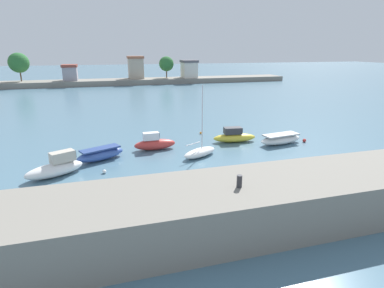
# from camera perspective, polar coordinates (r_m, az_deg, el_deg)

# --- Properties ---
(ground_plane) EXTENTS (400.00, 400.00, 0.00)m
(ground_plane) POSITION_cam_1_polar(r_m,az_deg,el_deg) (24.28, 0.80, -7.40)
(ground_plane) COLOR slate
(seawall_embankment) EXTENTS (66.48, 5.59, 2.80)m
(seawall_embankment) POSITION_cam_1_polar(r_m,az_deg,el_deg) (18.20, 6.83, -11.48)
(seawall_embankment) COLOR gray
(seawall_embankment) RESTS_ON ground
(mooring_bollard) EXTENTS (0.30, 0.30, 0.70)m
(mooring_bollard) POSITION_cam_1_polar(r_m,az_deg,el_deg) (17.24, 8.71, -6.79)
(mooring_bollard) COLOR #2D2D33
(mooring_bollard) RESTS_ON seawall_embankment
(moored_boat_0) EXTENTS (4.93, 3.60, 1.96)m
(moored_boat_0) POSITION_cam_1_polar(r_m,az_deg,el_deg) (27.94, -23.74, -4.00)
(moored_boat_0) COLOR white
(moored_boat_0) RESTS_ON ground
(moored_boat_1) EXTENTS (4.76, 3.25, 1.19)m
(moored_boat_1) POSITION_cam_1_polar(r_m,az_deg,el_deg) (30.42, -16.46, -1.82)
(moored_boat_1) COLOR #3856A8
(moored_boat_1) RESTS_ON ground
(moored_boat_2) EXTENTS (4.34, 1.49, 1.86)m
(moored_boat_2) POSITION_cam_1_polar(r_m,az_deg,el_deg) (32.42, -6.92, 0.13)
(moored_boat_2) COLOR #C63833
(moored_boat_2) RESTS_ON ground
(moored_boat_3) EXTENTS (4.16, 3.10, 6.90)m
(moored_boat_3) POSITION_cam_1_polar(r_m,az_deg,el_deg) (30.15, 1.45, -1.49)
(moored_boat_3) COLOR white
(moored_boat_3) RESTS_ON ground
(moored_boat_4) EXTENTS (4.99, 1.99, 1.70)m
(moored_boat_4) POSITION_cam_1_polar(r_m,az_deg,el_deg) (35.18, 7.77, 1.39)
(moored_boat_4) COLOR yellow
(moored_boat_4) RESTS_ON ground
(moored_boat_5) EXTENTS (5.33, 2.51, 1.12)m
(moored_boat_5) POSITION_cam_1_polar(r_m,az_deg,el_deg) (35.52, 16.00, 0.85)
(moored_boat_5) COLOR white
(moored_boat_5) RESTS_ON ground
(mooring_buoy_2) EXTENTS (0.28, 0.28, 0.28)m
(mooring_buoy_2) POSITION_cam_1_polar(r_m,az_deg,el_deg) (38.30, 1.61, 2.06)
(mooring_buoy_2) COLOR orange
(mooring_buoy_2) RESTS_ON ground
(mooring_buoy_3) EXTENTS (0.33, 0.33, 0.33)m
(mooring_buoy_3) POSITION_cam_1_polar(r_m,az_deg,el_deg) (27.25, -15.83, -4.89)
(mooring_buoy_3) COLOR white
(mooring_buoy_3) RESTS_ON ground
(mooring_buoy_4) EXTENTS (0.40, 0.40, 0.40)m
(mooring_buoy_4) POSITION_cam_1_polar(r_m,az_deg,el_deg) (37.11, 19.97, 0.62)
(mooring_buoy_4) COLOR red
(mooring_buoy_4) RESTS_ON ground
(distant_shoreline) EXTENTS (101.53, 8.20, 9.16)m
(distant_shoreline) POSITION_cam_1_polar(r_m,az_deg,el_deg) (96.01, -14.64, 11.89)
(distant_shoreline) COLOR gray
(distant_shoreline) RESTS_ON ground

